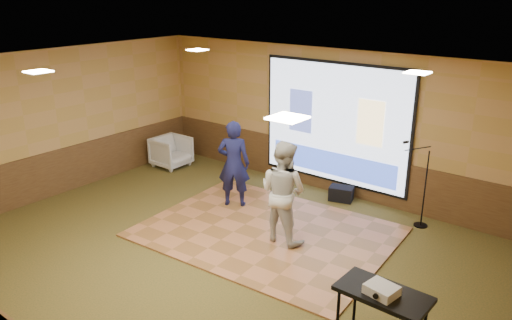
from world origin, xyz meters
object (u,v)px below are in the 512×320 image
Objects in this scene: projector_screen at (334,125)px; player_right at (283,192)px; projector at (382,290)px; duffel_bag at (341,194)px; mic_stand at (420,200)px; banquet_chair at (171,152)px; player_left at (234,164)px; av_table at (381,315)px; dance_floor at (267,232)px.

projector_screen is 1.88× the size of player_right.
player_right is 5.53× the size of projector.
player_right is at bearing -88.99° from duffel_bag.
mic_stand is 3.34× the size of duffel_bag.
duffel_bag is at bearing -80.78° from banquet_chair.
player_left is 3.53m from mic_stand.
player_left is at bearing -107.51° from banquet_chair.
player_right reaches higher than player_left.
av_table reaches higher than banquet_chair.
projector_screen reaches higher than mic_stand.
projector is at bearing 145.55° from player_right.
player_left is (-1.20, 0.53, 0.87)m from dance_floor.
mic_stand is 1.70m from duffel_bag.
player_right reaches higher than mic_stand.
mic_stand is at bearing -4.48° from duffel_bag.
duffel_bag is at bearing -87.26° from player_right.
banquet_chair reaches higher than dance_floor.
player_left is 2.14× the size of banquet_chair.
dance_floor is 3.75m from projector.
projector_screen is 2.76m from dance_floor.
projector_screen is 5.29m from av_table.
dance_floor is at bearing 124.87° from player_left.
mic_stand reaches higher than banquet_chair.
player_left is at bearing 156.25° from dance_floor.
player_right is at bearing -108.80° from banquet_chair.
projector is at bearing -54.89° from projector_screen.
projector_screen reaches higher than projector.
projector_screen is at bearing -153.96° from player_left.
projector is at bearing -55.01° from mic_stand.
dance_floor is 4.15m from banquet_chair.
projector reaches higher than duffel_bag.
projector_screen is at bearing 125.45° from av_table.
av_table is (3.00, -1.92, 0.73)m from dance_floor.
player_right reaches higher than dance_floor.
player_right is 1.13× the size of mic_stand.
av_table is 0.36m from projector.
player_right is 2.19× the size of banquet_chair.
dance_floor is at bearing -115.06° from mic_stand.
projector_screen is 4.13m from banquet_chair.
duffel_bag is (-2.65, 4.06, -0.95)m from projector.
player_right is at bearing -10.47° from dance_floor.
duffel_bag is (4.25, 0.71, -0.22)m from banquet_chair.
banquet_chair is at bearing 164.02° from projector.
projector_screen is at bearing -76.08° from banquet_chair.
duffel_bag is at bearing 80.48° from dance_floor.
dance_floor is 2.11m from duffel_bag.
player_left is 0.97× the size of player_right.
duffel_bag is (1.55, 1.55, -0.74)m from player_left.
av_table reaches higher than duffel_bag.
player_right is 2.28m from duffel_bag.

